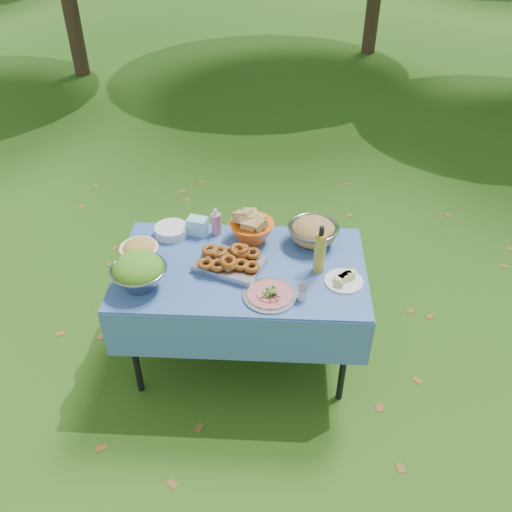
{
  "coord_description": "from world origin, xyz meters",
  "views": [
    {
      "loc": [
        0.22,
        -2.49,
        2.73
      ],
      "look_at": [
        0.09,
        0.0,
        0.84
      ],
      "focal_mm": 38.0,
      "sensor_mm": 36.0,
      "label": 1
    }
  ],
  "objects": [
    {
      "name": "picnic_table",
      "position": [
        0.0,
        0.0,
        0.38
      ],
      "size": [
        1.46,
        0.86,
        0.76
      ],
      "primitive_type": "cube",
      "color": "#75ACE1",
      "rests_on": "ground"
    },
    {
      "name": "wipes_box",
      "position": [
        -0.3,
        0.33,
        0.82
      ],
      "size": [
        0.14,
        0.12,
        0.11
      ],
      "primitive_type": "cube",
      "rotation": [
        0.0,
        0.0,
        -0.24
      ],
      "color": "#97E5F9",
      "rests_on": "picnic_table"
    },
    {
      "name": "charcuterie_platter",
      "position": [
        0.18,
        -0.26,
        0.8
      ],
      "size": [
        0.32,
        0.32,
        0.07
      ],
      "primitive_type": "cylinder",
      "rotation": [
        0.0,
        0.0,
        -0.06
      ],
      "color": "#A0A3A8",
      "rests_on": "picnic_table"
    },
    {
      "name": "shaker",
      "position": [
        0.36,
        -0.27,
        0.81
      ],
      "size": [
        0.06,
        0.06,
        0.09
      ],
      "primitive_type": "cylinder",
      "rotation": [
        0.0,
        0.0,
        -0.01
      ],
      "color": "silver",
      "rests_on": "picnic_table"
    },
    {
      "name": "pasta_bowl_white",
      "position": [
        -0.61,
        0.04,
        0.82
      ],
      "size": [
        0.23,
        0.23,
        0.12
      ],
      "primitive_type": null,
      "rotation": [
        0.0,
        0.0,
        -0.03
      ],
      "color": "white",
      "rests_on": "picnic_table"
    },
    {
      "name": "plate_stack",
      "position": [
        -0.47,
        0.3,
        0.79
      ],
      "size": [
        0.21,
        0.21,
        0.06
      ],
      "primitive_type": "cylinder",
      "rotation": [
        0.0,
        0.0,
        -0.02
      ],
      "color": "white",
      "rests_on": "picnic_table"
    },
    {
      "name": "bread_bowl",
      "position": [
        0.05,
        0.28,
        0.85
      ],
      "size": [
        0.36,
        0.36,
        0.19
      ],
      "primitive_type": null,
      "rotation": [
        0.0,
        0.0,
        -0.35
      ],
      "color": "orange",
      "rests_on": "picnic_table"
    },
    {
      "name": "pasta_bowl_steel",
      "position": [
        0.43,
        0.27,
        0.84
      ],
      "size": [
        0.34,
        0.34,
        0.17
      ],
      "primitive_type": null,
      "rotation": [
        0.0,
        0.0,
        -0.09
      ],
      "color": "gray",
      "rests_on": "picnic_table"
    },
    {
      "name": "oil_bottle",
      "position": [
        0.45,
        -0.01,
        0.91
      ],
      "size": [
        0.07,
        0.07,
        0.3
      ],
      "primitive_type": "cylinder",
      "rotation": [
        0.0,
        0.0,
        -0.08
      ],
      "color": "#AA9D2A",
      "rests_on": "picnic_table"
    },
    {
      "name": "sanitizer_bottle",
      "position": [
        -0.18,
        0.33,
        0.85
      ],
      "size": [
        0.06,
        0.06,
        0.18
      ],
      "primitive_type": "cylinder",
      "rotation": [
        0.0,
        0.0,
        0.05
      ],
      "color": "pink",
      "rests_on": "picnic_table"
    },
    {
      "name": "salad_bowl",
      "position": [
        -0.55,
        -0.21,
        0.86
      ],
      "size": [
        0.36,
        0.36,
        0.2
      ],
      "primitive_type": null,
      "rotation": [
        0.0,
        0.0,
        0.19
      ],
      "color": "gray",
      "rests_on": "picnic_table"
    },
    {
      "name": "fried_tray",
      "position": [
        -0.06,
        -0.01,
        0.81
      ],
      "size": [
        0.45,
        0.38,
        0.09
      ],
      "primitive_type": "cube",
      "rotation": [
        0.0,
        0.0,
        -0.37
      ],
      "color": "#A2A1A6",
      "rests_on": "picnic_table"
    },
    {
      "name": "ground",
      "position": [
        0.0,
        0.0,
        0.0
      ],
      "size": [
        80.0,
        80.0,
        0.0
      ],
      "primitive_type": "plane",
      "color": "#0F3609",
      "rests_on": "ground"
    },
    {
      "name": "cheese_plate",
      "position": [
        0.59,
        -0.11,
        0.79
      ],
      "size": [
        0.22,
        0.22,
        0.06
      ],
      "primitive_type": "cylinder",
      "rotation": [
        0.0,
        0.0,
        0.0
      ],
      "color": "white",
      "rests_on": "picnic_table"
    }
  ]
}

